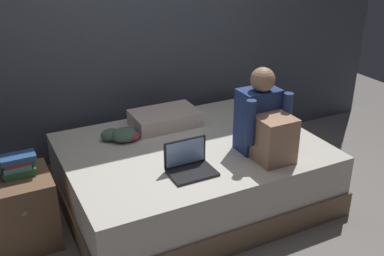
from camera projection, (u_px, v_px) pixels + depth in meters
ground_plane at (186, 226)px, 3.43m from camera, size 8.00×8.00×0.00m
wall_back at (123, 18)px, 3.84m from camera, size 5.60×0.10×2.70m
bed at (192, 173)px, 3.65m from camera, size 2.00×1.50×0.50m
nightstand at (22, 211)px, 3.15m from camera, size 0.44×0.46×0.52m
person_sitting at (264, 123)px, 3.32m from camera, size 0.39×0.44×0.66m
laptop at (189, 164)px, 3.15m from camera, size 0.32×0.23×0.22m
pillow at (165, 118)px, 3.87m from camera, size 0.56×0.36×0.13m
book_stack at (18, 165)px, 3.05m from camera, size 0.23×0.16×0.15m
clothes_pile at (122, 135)px, 3.61m from camera, size 0.29×0.23×0.11m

